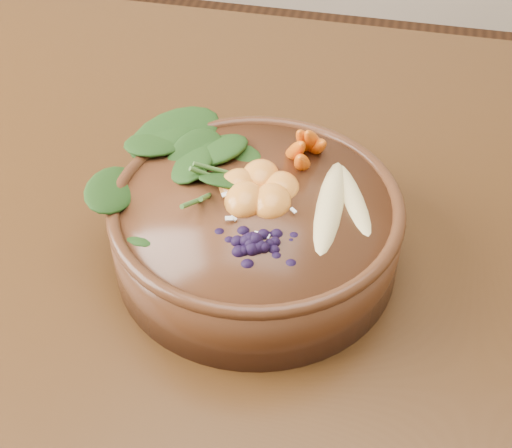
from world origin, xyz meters
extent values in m
cylinder|color=#331C0C|center=(-0.72, 0.37, 0.35)|extent=(0.07, 0.07, 0.71)
cube|color=#462B15|center=(0.00, 0.00, 0.73)|extent=(1.60, 0.90, 0.04)
cylinder|color=#512D19|center=(-0.18, -0.10, 0.79)|extent=(0.34, 0.34, 0.08)
ellipsoid|color=#E0CC84|center=(-0.09, -0.07, 0.84)|extent=(0.08, 0.15, 0.02)
ellipsoid|color=#E0CC84|center=(-0.11, -0.09, 0.84)|extent=(0.03, 0.15, 0.02)
camera|label=1|loc=(-0.06, -0.61, 1.29)|focal=50.00mm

